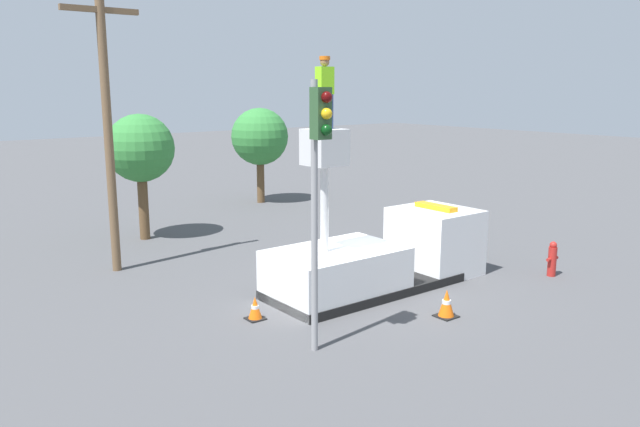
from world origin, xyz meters
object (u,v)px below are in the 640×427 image
at_px(worker, 325,93).
at_px(bucket_truck, 380,258).
at_px(traffic_cone_curbside, 446,304).
at_px(tree_left_bg, 140,149).
at_px(fire_hydrant, 552,259).
at_px(tree_right_bg, 260,137).
at_px(traffic_light_pole, 318,164).
at_px(traffic_cone_rear, 255,309).
at_px(utility_pole, 108,124).

bearing_deg(worker, bucket_truck, 0.00).
height_order(bucket_truck, traffic_cone_curbside, bucket_truck).
relative_size(bucket_truck, worker, 3.76).
height_order(worker, tree_left_bg, worker).
height_order(fire_hydrant, tree_left_bg, tree_left_bg).
distance_m(tree_left_bg, tree_right_bg, 8.27).
xyz_separation_m(traffic_light_pole, tree_right_bg, (8.45, 15.55, -0.81)).
distance_m(traffic_cone_curbside, tree_right_bg, 16.75).
height_order(fire_hydrant, traffic_cone_curbside, fire_hydrant).
xyz_separation_m(bucket_truck, worker, (-1.98, 0.00, 4.50)).
distance_m(traffic_light_pole, tree_right_bg, 17.71).
bearing_deg(traffic_light_pole, bucket_truck, 31.29).
bearing_deg(traffic_cone_rear, worker, 1.35).
bearing_deg(bucket_truck, traffic_light_pole, -148.71).
relative_size(traffic_cone_rear, tree_right_bg, 0.12).
bearing_deg(fire_hydrant, utility_pole, 139.68).
distance_m(traffic_cone_curbside, utility_pole, 10.83).
distance_m(traffic_cone_rear, utility_pole, 7.45).
xyz_separation_m(traffic_light_pole, fire_hydrant, (8.72, 0.08, -3.44)).
height_order(bucket_truck, tree_left_bg, tree_left_bg).
bearing_deg(traffic_light_pole, utility_pole, 98.00).
xyz_separation_m(traffic_light_pole, traffic_cone_curbside, (3.69, -0.26, -3.63)).
relative_size(traffic_cone_curbside, tree_right_bg, 0.15).
bearing_deg(traffic_cone_rear, traffic_cone_curbside, -35.66).
xyz_separation_m(traffic_cone_rear, tree_right_bg, (8.49, 13.13, 2.88)).
bearing_deg(utility_pole, bucket_truck, -48.85).
xyz_separation_m(bucket_truck, tree_left_bg, (-3.00, 9.35, 2.46)).
bearing_deg(traffic_cone_curbside, tree_right_bg, 73.27).
height_order(tree_left_bg, utility_pole, utility_pole).
xyz_separation_m(tree_left_bg, tree_right_bg, (7.38, 3.72, -0.14)).
bearing_deg(tree_left_bg, tree_right_bg, 26.77).
distance_m(traffic_light_pole, fire_hydrant, 9.38).
xyz_separation_m(traffic_light_pole, traffic_cone_rear, (-0.05, 2.42, -3.69)).
bearing_deg(utility_pole, fire_hydrant, -40.32).
bearing_deg(fire_hydrant, traffic_light_pole, -179.46).
relative_size(traffic_light_pole, traffic_cone_rear, 9.96).
relative_size(bucket_truck, traffic_light_pole, 1.17).
height_order(bucket_truck, fire_hydrant, bucket_truck).
relative_size(bucket_truck, traffic_cone_rear, 11.68).
xyz_separation_m(traffic_cone_rear, traffic_cone_curbside, (3.74, -2.69, 0.06)).
relative_size(traffic_cone_rear, utility_pole, 0.07).
relative_size(worker, traffic_cone_rear, 3.10).
bearing_deg(utility_pole, tree_right_bg, 36.19).
bearing_deg(traffic_cone_curbside, utility_pole, 119.16).
bearing_deg(traffic_light_pole, worker, 49.74).
bearing_deg(tree_right_bg, tree_left_bg, -153.23).
bearing_deg(tree_left_bg, traffic_light_pole, -95.15).
relative_size(worker, utility_pole, 0.21).
height_order(traffic_cone_curbside, tree_left_bg, tree_left_bg).
relative_size(worker, traffic_cone_curbside, 2.54).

